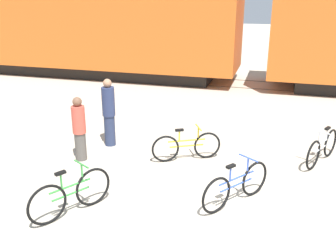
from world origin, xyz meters
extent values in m
plane|color=#B2A893|center=(0.00, 0.00, 0.00)|extent=(80.00, 80.00, 0.00)
cube|color=black|center=(-7.64, 10.82, 0.28)|extent=(11.74, 2.40, 0.55)
cube|color=#CC5B1E|center=(-7.64, 10.82, 2.08)|extent=(13.98, 3.20, 3.06)
cube|color=#4C4238|center=(0.00, 10.10, 0.01)|extent=(41.25, 0.07, 0.01)
cube|color=#4C4238|center=(0.00, 11.54, 0.01)|extent=(41.25, 0.07, 0.01)
torus|color=black|center=(2.04, 2.75, 0.35)|extent=(0.36, 0.66, 0.71)
torus|color=black|center=(2.50, 3.66, 0.35)|extent=(0.36, 0.66, 0.71)
cylinder|color=silver|center=(2.27, 3.20, 0.53)|extent=(0.43, 0.82, 0.04)
cylinder|color=silver|center=(2.27, 3.20, 0.39)|extent=(0.40, 0.74, 0.04)
cylinder|color=silver|center=(2.35, 3.36, 0.68)|extent=(0.04, 0.04, 0.30)
cube|color=black|center=(2.35, 3.36, 0.83)|extent=(0.16, 0.21, 0.05)
cylinder|color=silver|center=(2.14, 2.95, 0.70)|extent=(0.04, 0.04, 0.33)
cylinder|color=silver|center=(2.14, 2.95, 0.86)|extent=(0.43, 0.23, 0.03)
torus|color=black|center=(-0.43, 2.70, 0.34)|extent=(0.62, 0.36, 0.68)
torus|color=black|center=(-1.36, 2.20, 0.34)|extent=(0.62, 0.36, 0.68)
cylinder|color=gold|center=(-0.90, 2.45, 0.51)|extent=(0.83, 0.47, 0.04)
cylinder|color=gold|center=(-0.90, 2.45, 0.37)|extent=(0.76, 0.43, 0.04)
cylinder|color=gold|center=(-1.06, 2.36, 0.65)|extent=(0.04, 0.04, 0.28)
cube|color=black|center=(-1.06, 2.36, 0.80)|extent=(0.21, 0.16, 0.05)
cylinder|color=gold|center=(-0.64, 2.58, 0.67)|extent=(0.04, 0.04, 0.31)
cylinder|color=gold|center=(-0.64, 2.58, 0.83)|extent=(0.25, 0.42, 0.03)
torus|color=black|center=(0.82, 1.16, 0.37)|extent=(0.47, 0.62, 0.73)
torus|color=black|center=(0.19, 0.28, 0.37)|extent=(0.47, 0.62, 0.73)
cylinder|color=#3351B7|center=(0.51, 0.72, 0.55)|extent=(0.59, 0.80, 0.04)
cylinder|color=#3351B7|center=(0.51, 0.72, 0.40)|extent=(0.54, 0.73, 0.04)
cylinder|color=#3351B7|center=(0.40, 0.56, 0.71)|extent=(0.04, 0.04, 0.31)
cube|color=black|center=(0.40, 0.56, 0.86)|extent=(0.18, 0.21, 0.05)
cylinder|color=#3351B7|center=(0.68, 0.96, 0.72)|extent=(0.04, 0.04, 0.34)
cylinder|color=#3351B7|center=(0.68, 0.96, 0.89)|extent=(0.39, 0.29, 0.03)
torus|color=black|center=(-2.15, -0.08, 0.38)|extent=(0.43, 0.69, 0.77)
torus|color=black|center=(-2.64, -0.91, 0.38)|extent=(0.43, 0.69, 0.77)
cylinder|color=#338C38|center=(-2.39, -0.50, 0.58)|extent=(0.46, 0.75, 0.04)
cylinder|color=#338C38|center=(-2.39, -0.50, 0.42)|extent=(0.42, 0.68, 0.04)
cylinder|color=#338C38|center=(-2.48, -0.64, 0.74)|extent=(0.04, 0.04, 0.32)
cube|color=black|center=(-2.48, -0.64, 0.90)|extent=(0.17, 0.21, 0.05)
cylinder|color=#338C38|center=(-2.26, -0.27, 0.76)|extent=(0.04, 0.04, 0.36)
cylinder|color=#338C38|center=(-2.26, -0.27, 0.94)|extent=(0.41, 0.26, 0.03)
cylinder|color=#514C47|center=(-3.39, 1.77, 0.35)|extent=(0.27, 0.27, 0.70)
cylinder|color=#CC4C3D|center=(-3.39, 1.77, 1.04)|extent=(0.32, 0.32, 0.67)
sphere|color=brown|center=(-3.39, 1.77, 1.48)|extent=(0.22, 0.22, 0.22)
cylinder|color=#283351|center=(-3.09, 2.83, 0.42)|extent=(0.29, 0.29, 0.83)
cylinder|color=navy|center=(-3.09, 2.83, 1.21)|extent=(0.34, 0.34, 0.76)
sphere|color=#A37556|center=(-3.09, 2.83, 1.70)|extent=(0.22, 0.22, 0.22)
camera|label=1|loc=(1.09, -6.16, 4.05)|focal=42.00mm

